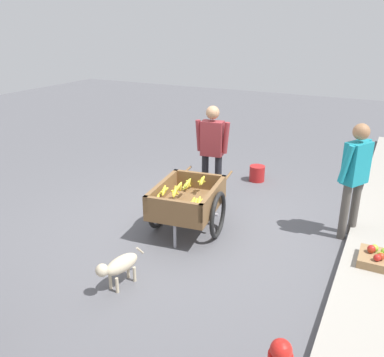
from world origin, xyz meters
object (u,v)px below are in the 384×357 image
at_px(apple_crate, 373,261).
at_px(bystander_person, 355,172).
at_px(plastic_bucket, 257,173).
at_px(vendor_person, 212,146).
at_px(dog, 119,266).
at_px(fruit_cart, 187,202).

bearing_deg(apple_crate, bystander_person, -152.80).
bearing_deg(plastic_bucket, apple_crate, 44.38).
distance_m(vendor_person, apple_crate, 2.86).
xyz_separation_m(dog, apple_crate, (-1.59, 2.46, -0.14)).
distance_m(apple_crate, bystander_person, 1.17).
height_order(fruit_cart, vendor_person, vendor_person).
height_order(dog, bystander_person, bystander_person).
height_order(dog, apple_crate, dog).
bearing_deg(bystander_person, fruit_cart, -66.59).
relative_size(fruit_cart, vendor_person, 1.12).
bearing_deg(apple_crate, plastic_bucket, -135.62).
relative_size(vendor_person, dog, 2.34).
bearing_deg(fruit_cart, apple_crate, 92.65).
bearing_deg(apple_crate, vendor_person, -112.07).
relative_size(plastic_bucket, apple_crate, 0.64).
distance_m(dog, plastic_bucket, 3.81).
distance_m(fruit_cart, vendor_person, 1.25).
height_order(fruit_cart, apple_crate, fruit_cart).
height_order(dog, plastic_bucket, dog).
bearing_deg(plastic_bucket, vendor_person, -18.56).
relative_size(vendor_person, plastic_bucket, 5.48).
relative_size(dog, plastic_bucket, 2.34).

